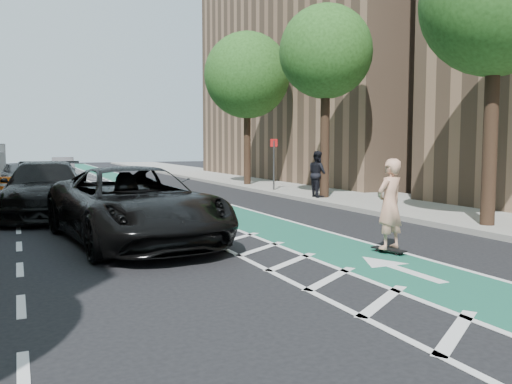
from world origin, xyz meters
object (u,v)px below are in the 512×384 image
barrel_a (48,207)px  suv_near (134,205)px  skateboarder (390,204)px  suv_far (45,189)px

barrel_a → suv_near: bearing=-71.1°
skateboarder → suv_near: 5.62m
suv_far → barrel_a: suv_far is taller
suv_near → suv_far: bearing=99.5°
skateboarder → barrel_a: 10.09m
suv_near → skateboarder: bearing=-43.1°
skateboarder → barrel_a: skateboarder is taller
suv_far → barrel_a: bearing=-83.7°
barrel_a → skateboarder: bearing=-52.8°
skateboarder → suv_far: size_ratio=0.31×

